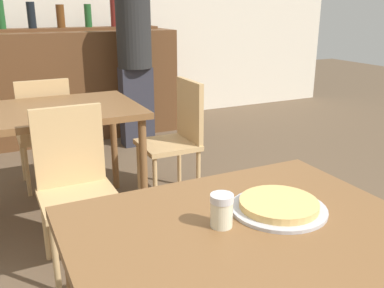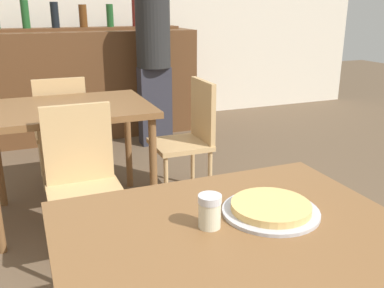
% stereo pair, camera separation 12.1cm
% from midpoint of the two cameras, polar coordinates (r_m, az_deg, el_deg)
% --- Properties ---
extents(wall_back, '(8.00, 0.05, 2.80)m').
position_cam_midpoint_polar(wall_back, '(5.26, -16.00, 17.40)').
color(wall_back, silver).
rests_on(wall_back, ground_plane).
extents(dining_table_near, '(1.09, 0.84, 0.74)m').
position_cam_midpoint_polar(dining_table_near, '(1.39, 8.21, -14.08)').
color(dining_table_near, brown).
rests_on(dining_table_near, ground_plane).
extents(dining_table_far, '(1.07, 0.80, 0.77)m').
position_cam_midpoint_polar(dining_table_far, '(2.90, -15.10, 3.19)').
color(dining_table_far, brown).
rests_on(dining_table_far, ground_plane).
extents(bar_counter, '(2.60, 0.56, 1.14)m').
position_cam_midpoint_polar(bar_counter, '(4.83, -14.45, 7.59)').
color(bar_counter, brown).
rests_on(bar_counter, ground_plane).
extents(bar_back_shelf, '(2.39, 0.24, 0.34)m').
position_cam_midpoint_polar(bar_back_shelf, '(4.90, -15.43, 15.37)').
color(bar_back_shelf, brown).
rests_on(bar_back_shelf, bar_counter).
extents(chair_far_side_front, '(0.40, 0.40, 0.88)m').
position_cam_midpoint_polar(chair_far_side_front, '(2.42, -12.98, -4.20)').
color(chair_far_side_front, tan).
rests_on(chair_far_side_front, ground_plane).
extents(chair_far_side_back, '(0.40, 0.40, 0.88)m').
position_cam_midpoint_polar(chair_far_side_back, '(3.49, -16.07, 2.42)').
color(chair_far_side_back, tan).
rests_on(chair_far_side_back, ground_plane).
extents(chair_far_side_right, '(0.40, 0.40, 0.88)m').
position_cam_midpoint_polar(chair_far_side_right, '(3.16, 0.87, 1.54)').
color(chair_far_side_right, tan).
rests_on(chair_far_side_right, ground_plane).
extents(pizza_tray, '(0.32, 0.32, 0.04)m').
position_cam_midpoint_polar(pizza_tray, '(1.46, 12.83, -8.44)').
color(pizza_tray, '#B7B7BC').
rests_on(pizza_tray, dining_table_near).
extents(cheese_shaker, '(0.07, 0.07, 0.11)m').
position_cam_midpoint_polar(cheese_shaker, '(1.33, 5.02, -8.93)').
color(cheese_shaker, beige).
rests_on(cheese_shaker, dining_table_near).
extents(person_standing, '(0.34, 0.34, 1.68)m').
position_cam_midpoint_polar(person_standing, '(4.37, -4.34, 11.57)').
color(person_standing, '#2D2D38').
rests_on(person_standing, ground_plane).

